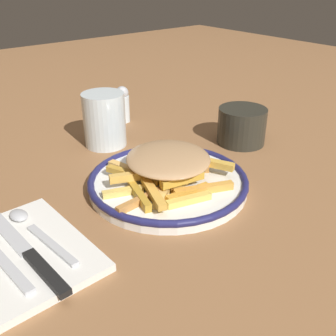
{
  "coord_description": "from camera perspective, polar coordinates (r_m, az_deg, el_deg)",
  "views": [
    {
      "loc": [
        -0.35,
        -0.42,
        0.32
      ],
      "look_at": [
        0.0,
        0.0,
        0.04
      ],
      "focal_mm": 42.71,
      "sensor_mm": 36.0,
      "label": 1
    }
  ],
  "objects": [
    {
      "name": "napkin",
      "position": [
        0.53,
        -19.86,
        -11.31
      ],
      "size": [
        0.14,
        0.19,
        0.01
      ],
      "primitive_type": "cube",
      "rotation": [
        0.0,
        0.0,
        0.03
      ],
      "color": "white",
      "rests_on": "ground_plane"
    },
    {
      "name": "spoon",
      "position": [
        0.55,
        -18.98,
        -7.85
      ],
      "size": [
        0.03,
        0.15,
        0.01
      ],
      "color": "silver",
      "rests_on": "napkin"
    },
    {
      "name": "salt_shaker",
      "position": [
        0.9,
        -6.49,
        9.07
      ],
      "size": [
        0.03,
        0.03,
        0.08
      ],
      "color": "silver",
      "rests_on": "ground_plane"
    },
    {
      "name": "plate",
      "position": [
        0.63,
        -0.0,
        -1.99
      ],
      "size": [
        0.25,
        0.25,
        0.02
      ],
      "color": "white",
      "rests_on": "ground_plane"
    },
    {
      "name": "fries_heap",
      "position": [
        0.62,
        -0.04,
        0.37
      ],
      "size": [
        0.22,
        0.19,
        0.04
      ],
      "color": "#C4833F",
      "rests_on": "plate"
    },
    {
      "name": "coffee_mug",
      "position": [
        0.8,
        10.53,
        5.96
      ],
      "size": [
        0.12,
        0.09,
        0.07
      ],
      "color": "#2A2A21",
      "rests_on": "ground_plane"
    },
    {
      "name": "water_glass",
      "position": [
        0.78,
        -9.07,
        6.83
      ],
      "size": [
        0.08,
        0.08,
        0.1
      ],
      "primitive_type": "cylinder",
      "color": "silver",
      "rests_on": "ground_plane"
    },
    {
      "name": "knife",
      "position": [
        0.51,
        -19.12,
        -11.65
      ],
      "size": [
        0.03,
        0.21,
        0.01
      ],
      "color": "black",
      "rests_on": "napkin"
    },
    {
      "name": "ground_plane",
      "position": [
        0.64,
        -0.0,
        -2.88
      ],
      "size": [
        2.6,
        2.6,
        0.0
      ],
      "primitive_type": "plane",
      "color": "#91633D"
    }
  ]
}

